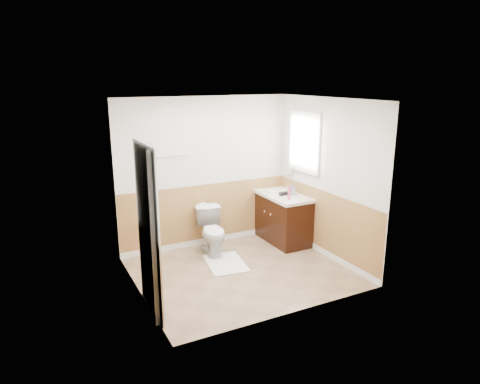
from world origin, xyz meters
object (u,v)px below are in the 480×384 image
toilet (212,231)px  bath_mat (226,263)px  lotion_bottle (289,193)px  soap_dispenser (292,189)px  vanity_cabinet (282,219)px

toilet → bath_mat: (0.00, -0.49, -0.36)m
bath_mat → lotion_bottle: size_ratio=3.64×
soap_dispenser → toilet: bearing=174.3°
toilet → soap_dispenser: soap_dispenser is taller
vanity_cabinet → soap_dispenser: 0.57m
bath_mat → soap_dispenser: bearing=13.6°
bath_mat → lotion_bottle: 1.54m
toilet → vanity_cabinet: size_ratio=0.68×
toilet → bath_mat: size_ratio=0.93×
soap_dispenser → bath_mat: bearing=-166.4°
toilet → vanity_cabinet: 1.31m
bath_mat → soap_dispenser: (1.43, 0.34, 0.94)m
toilet → soap_dispenser: size_ratio=3.65×
toilet → lotion_bottle: 1.40m
lotion_bottle → vanity_cabinet: bearing=73.6°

